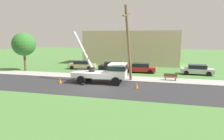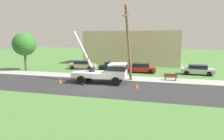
% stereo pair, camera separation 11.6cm
% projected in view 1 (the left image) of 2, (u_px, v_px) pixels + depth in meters
% --- Properties ---
extents(ground_plane, '(120.00, 120.00, 0.00)m').
position_uv_depth(ground_plane, '(121.00, 70.00, 33.45)').
color(ground_plane, '#477538').
extents(road_asphalt, '(80.00, 7.38, 0.01)m').
position_uv_depth(road_asphalt, '(98.00, 87.00, 21.98)').
color(road_asphalt, '#2B2B2D').
rests_on(road_asphalt, ground).
extents(sidewalk_strip, '(80.00, 3.00, 0.10)m').
position_uv_depth(sidewalk_strip, '(111.00, 78.00, 26.93)').
color(sidewalk_strip, '#9E9E99').
rests_on(sidewalk_strip, ground).
extents(utility_truck, '(6.91, 3.21, 5.98)m').
position_uv_depth(utility_truck, '(107.00, 71.00, 23.74)').
color(utility_truck, silver).
rests_on(utility_truck, ground).
extents(leaning_utility_pole, '(0.82, 2.72, 8.86)m').
position_uv_depth(leaning_utility_pole, '(128.00, 44.00, 23.75)').
color(leaning_utility_pole, brown).
rests_on(leaning_utility_pole, ground).
extents(traffic_cone_ahead, '(0.36, 0.36, 0.56)m').
position_uv_depth(traffic_cone_ahead, '(137.00, 86.00, 21.57)').
color(traffic_cone_ahead, orange).
rests_on(traffic_cone_ahead, ground).
extents(traffic_cone_behind, '(0.36, 0.36, 0.56)m').
position_uv_depth(traffic_cone_behind, '(60.00, 81.00, 23.93)').
color(traffic_cone_behind, orange).
rests_on(traffic_cone_behind, ground).
extents(parked_sedan_tan, '(4.52, 2.23, 1.42)m').
position_uv_depth(parked_sedan_tan, '(82.00, 65.00, 34.20)').
color(parked_sedan_tan, tan).
rests_on(parked_sedan_tan, ground).
extents(parked_sedan_black, '(4.45, 2.10, 1.42)m').
position_uv_depth(parked_sedan_black, '(113.00, 66.00, 32.43)').
color(parked_sedan_black, black).
rests_on(parked_sedan_black, ground).
extents(parked_sedan_red, '(4.45, 2.10, 1.42)m').
position_uv_depth(parked_sedan_red, '(141.00, 68.00, 30.89)').
color(parked_sedan_red, '#B21E1E').
rests_on(parked_sedan_red, ground).
extents(parked_sedan_silver, '(4.49, 2.17, 1.42)m').
position_uv_depth(parked_sedan_silver, '(197.00, 70.00, 29.20)').
color(parked_sedan_silver, '#B7B7BF').
rests_on(parked_sedan_silver, ground).
extents(park_bench, '(1.60, 0.45, 0.90)m').
position_uv_depth(park_bench, '(170.00, 77.00, 25.07)').
color(park_bench, brown).
rests_on(park_bench, ground).
extents(roadside_tree_near, '(3.57, 3.57, 5.97)m').
position_uv_depth(roadside_tree_near, '(24.00, 44.00, 31.84)').
color(roadside_tree_near, brown).
rests_on(roadside_tree_near, ground).
extents(lowrise_building_backdrop, '(18.00, 6.00, 6.40)m').
position_uv_depth(lowrise_building_backdrop, '(131.00, 48.00, 40.09)').
color(lowrise_building_backdrop, '#C6B293').
rests_on(lowrise_building_backdrop, ground).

